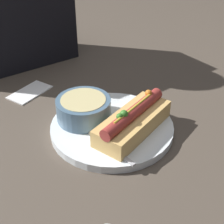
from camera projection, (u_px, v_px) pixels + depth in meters
The scene contains 6 objects.
ground_plane at pixel (112, 130), 0.65m from camera, with size 4.00×4.00×0.00m, color #4C4238.
dinner_plate at pixel (112, 127), 0.64m from camera, with size 0.25×0.25×0.02m.
hot_dog at pixel (133, 121), 0.61m from camera, with size 0.19×0.12×0.06m.
soup_bowl at pixel (84, 108), 0.64m from camera, with size 0.11×0.11×0.05m.
spoon at pixel (88, 131), 0.61m from camera, with size 0.03×0.18×0.01m.
napkin at pixel (30, 92), 0.77m from camera, with size 0.12×0.09×0.01m.
Camera 1 is at (-0.30, -0.42, 0.40)m, focal length 50.00 mm.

